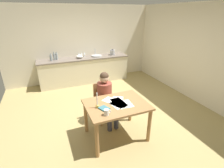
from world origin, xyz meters
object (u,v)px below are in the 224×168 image
dining_table (116,109)px  mixing_bowl (79,56)px  bottle_oil (51,58)px  coffee_mug (107,112)px  book_magazine (104,108)px  wine_glass_near_sink (84,53)px  bottle_vinegar (54,57)px  stovetop_kettle (113,52)px  wine_glass_by_kettle (81,54)px  bottle_wine_red (57,56)px  candlestick (97,104)px  person_seated (106,96)px  sink_unit (97,56)px  wine_glass_back_left (79,54)px  chair_at_table (103,100)px

dining_table → mixing_bowl: 3.12m
bottle_oil → coffee_mug: bearing=-79.7°
book_magazine → wine_glass_near_sink: (0.49, 3.34, 0.25)m
bottle_oil → bottle_vinegar: bearing=39.5°
book_magazine → bottle_oil: bottle_oil is taller
stovetop_kettle → wine_glass_by_kettle: 1.13m
stovetop_kettle → bottle_wine_red: bearing=177.2°
candlestick → mixing_bowl: candlestick is taller
candlestick → coffee_mug: bearing=-76.0°
dining_table → bottle_wine_red: 3.30m
person_seated → bottle_vinegar: bearing=106.8°
dining_table → candlestick: (-0.38, 0.00, 0.20)m
dining_table → bottle_wine_red: size_ratio=4.71×
coffee_mug → bottle_wine_red: bottle_wine_red is taller
book_magazine → stovetop_kettle: 3.53m
candlestick → mixing_bowl: size_ratio=1.29×
bottle_oil → mixing_bowl: size_ratio=1.03×
stovetop_kettle → wine_glass_by_kettle: bearing=172.4°
bottle_wine_red → sink_unit: bearing=-3.9°
bottle_oil → wine_glass_near_sink: (1.13, 0.16, 0.01)m
bottle_oil → wine_glass_back_left: size_ratio=1.56×
chair_at_table → bottle_wine_red: (-0.71, 2.52, 0.50)m
stovetop_kettle → wine_glass_near_sink: size_ratio=1.43×
candlestick → bottle_vinegar: bearing=97.8°
wine_glass_by_kettle → bottle_vinegar: bearing=-175.4°
mixing_bowl → wine_glass_back_left: 0.16m
chair_at_table → stovetop_kettle: stovetop_kettle is taller
chair_at_table → person_seated: bearing=-84.3°
coffee_mug → mixing_bowl: mixing_bowl is taller
dining_table → stovetop_kettle: (1.22, 3.11, 0.36)m
dining_table → bottle_oil: size_ratio=4.84×
chair_at_table → coffee_mug: size_ratio=7.13×
wine_glass_near_sink → bottle_oil: bearing=-171.9°
book_magazine → wine_glass_back_left: 3.36m
bottle_wine_red → mixing_bowl: 0.74m
bottle_oil → wine_glass_back_left: bottle_oil is taller
coffee_mug → wine_glass_back_left: (0.32, 3.54, 0.20)m
person_seated → sink_unit: person_seated is taller
bottle_wine_red → bottle_vinegar: bearing=-167.2°
chair_at_table → sink_unit: bearing=75.4°
dining_table → book_magazine: bearing=-162.9°
dining_table → wine_glass_back_left: bearing=89.8°
wine_glass_by_kettle → coffee_mug: bearing=-96.5°
dining_table → wine_glass_near_sink: wine_glass_near_sink is taller
coffee_mug → book_magazine: (0.03, 0.20, -0.04)m
stovetop_kettle → sink_unit: bearing=179.6°
wine_glass_by_kettle → bottle_wine_red: bearing=-176.2°
bottle_oil → bottle_vinegar: bottle_vinegar is taller
person_seated → bottle_wine_red: (-0.72, 2.67, 0.33)m
person_seated → bottle_oil: person_seated is taller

